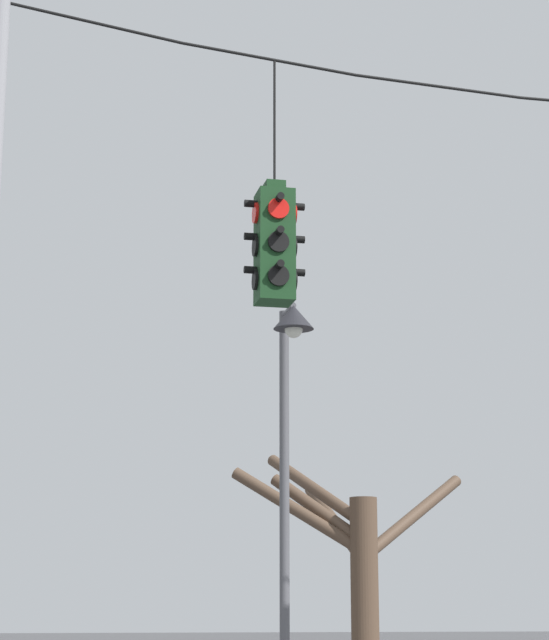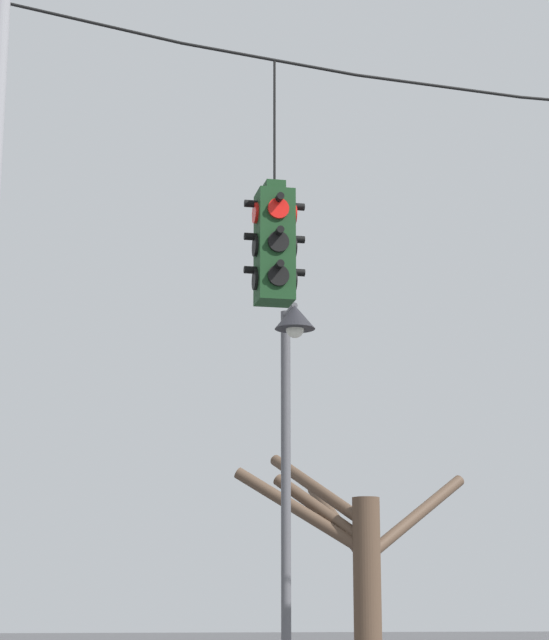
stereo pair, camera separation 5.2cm
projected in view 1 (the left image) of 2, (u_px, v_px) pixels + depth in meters
The scene contains 3 objects.
traffic_light_near_right_pole at pixel (274, 245), 11.75m from camera, with size 0.58×0.58×2.44m.
street_lamp at pixel (289, 418), 15.04m from camera, with size 0.49×0.85×5.37m.
bare_tree at pixel (353, 564), 20.24m from camera, with size 4.22×2.88×4.45m.
Camera 1 is at (-5.73, -11.02, 1.69)m, focal length 70.00 mm.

